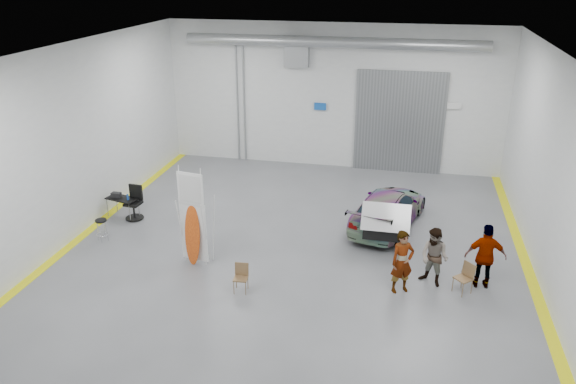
% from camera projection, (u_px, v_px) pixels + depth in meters
% --- Properties ---
extents(ground, '(16.00, 16.00, 0.00)m').
position_uv_depth(ground, '(293.00, 251.00, 17.16)').
color(ground, slate).
rests_on(ground, ground).
extents(room_shell, '(14.02, 16.18, 6.01)m').
position_uv_depth(room_shell, '(315.00, 104.00, 17.57)').
color(room_shell, silver).
rests_on(room_shell, ground).
extents(sedan_car, '(2.75, 4.57, 1.24)m').
position_uv_depth(sedan_car, '(388.00, 208.00, 18.63)').
color(sedan_car, silver).
rests_on(sedan_car, ground).
extents(person_a, '(0.77, 0.68, 1.77)m').
position_uv_depth(person_a, '(402.00, 262.00, 14.76)').
color(person_a, '#925E4F').
rests_on(person_a, ground).
extents(person_b, '(1.02, 0.95, 1.67)m').
position_uv_depth(person_b, '(434.00, 257.00, 15.11)').
color(person_b, '#476782').
rests_on(person_b, ground).
extents(person_c, '(1.09, 0.49, 1.85)m').
position_uv_depth(person_c, '(486.00, 256.00, 14.96)').
color(person_c, '#A06235').
rests_on(person_c, ground).
extents(surfboard_display, '(0.84, 0.33, 3.00)m').
position_uv_depth(surfboard_display, '(194.00, 226.00, 16.01)').
color(surfboard_display, white).
rests_on(surfboard_display, ground).
extents(folding_chair_near, '(0.40, 0.41, 0.78)m').
position_uv_depth(folding_chair_near, '(241.00, 283.00, 14.99)').
color(folding_chair_near, brown).
rests_on(folding_chair_near, ground).
extents(folding_chair_far, '(0.55, 0.63, 0.84)m').
position_uv_depth(folding_chair_far, '(462.00, 284.00, 14.93)').
color(folding_chair_far, brown).
rests_on(folding_chair_far, ground).
extents(shop_stool, '(0.37, 0.37, 0.73)m').
position_uv_depth(shop_stool, '(102.00, 230.00, 17.67)').
color(shop_stool, black).
rests_on(shop_stool, ground).
extents(work_table, '(1.19, 0.80, 0.89)m').
position_uv_depth(work_table, '(121.00, 198.00, 19.26)').
color(work_table, gray).
rests_on(work_table, ground).
extents(office_chair, '(0.62, 0.62, 1.16)m').
position_uv_depth(office_chair, '(134.00, 204.00, 19.19)').
color(office_chair, black).
rests_on(office_chair, ground).
extents(trunk_lid, '(1.44, 0.88, 0.04)m').
position_uv_depth(trunk_lid, '(386.00, 214.00, 16.68)').
color(trunk_lid, silver).
rests_on(trunk_lid, sedan_car).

